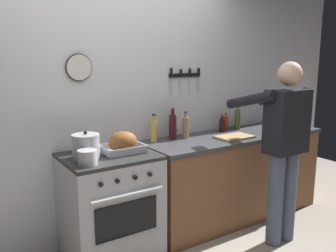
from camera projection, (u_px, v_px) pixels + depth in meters
The scene contains 14 objects.
wall_back at pixel (113, 100), 3.35m from camera, with size 6.00×0.13×2.60m.
counter_block at pixel (233, 175), 3.87m from camera, with size 2.03×0.65×0.90m.
stove at pixel (110, 205), 3.10m from camera, with size 0.76×0.67×0.90m.
person_cook at pixel (284, 142), 3.24m from camera, with size 0.51×0.63×1.66m.
roasting_pan at pixel (123, 143), 3.06m from camera, with size 0.35×0.26×0.18m.
stock_pot at pixel (86, 146), 2.90m from camera, with size 0.22×0.22×0.22m.
saucepan at pixel (87, 158), 2.72m from camera, with size 0.15×0.15×0.12m.
cutting_board at pixel (235, 137), 3.62m from camera, with size 0.36×0.24×0.02m, color tan.
bottle_olive_oil at pixel (237, 119), 4.01m from camera, with size 0.06×0.06×0.28m.
bottle_vinegar at pixel (186, 127), 3.60m from camera, with size 0.06×0.06×0.27m.
bottle_hot_sauce at pixel (226, 123), 3.99m from camera, with size 0.05×0.05×0.19m.
bottle_wine_red at pixel (173, 126), 3.56m from camera, with size 0.08×0.08×0.31m.
bottle_soy_sauce at pixel (222, 125), 3.91m from camera, with size 0.06×0.06×0.18m.
bottle_cooking_oil at pixel (154, 130), 3.46m from camera, with size 0.07×0.07×0.26m.
Camera 1 is at (-1.41, -1.72, 1.72)m, focal length 38.82 mm.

